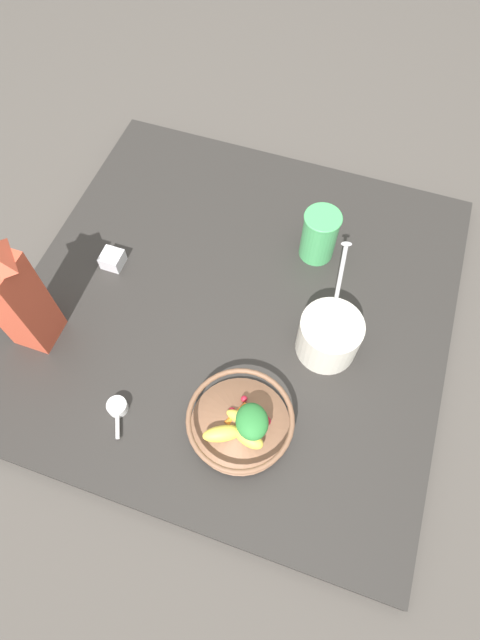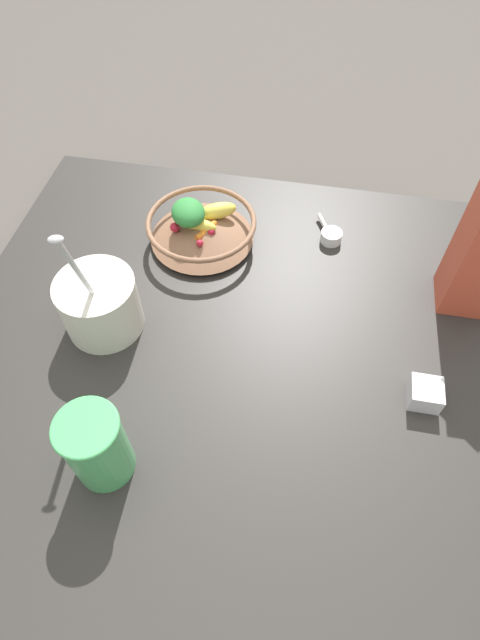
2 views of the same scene
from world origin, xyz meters
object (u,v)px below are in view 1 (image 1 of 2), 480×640
(milk_carton, at_px, (13,296))
(spice_jar, at_px, (113,260))
(fruit_bowl, at_px, (241,422))
(yogurt_tub, at_px, (329,335))
(drinking_cup, at_px, (320,235))

(milk_carton, height_order, spice_jar, milk_carton)
(fruit_bowl, height_order, spice_jar, fruit_bowl)
(yogurt_tub, xyz_separation_m, spice_jar, (-0.51, 0.05, -0.04))
(yogurt_tub, height_order, spice_jar, yogurt_tub)
(milk_carton, distance_m, yogurt_tub, 0.61)
(fruit_bowl, height_order, yogurt_tub, yogurt_tub)
(spice_jar, bearing_deg, yogurt_tub, -5.38)
(milk_carton, distance_m, drinking_cup, 0.64)
(milk_carton, xyz_separation_m, drinking_cup, (0.50, 0.39, -0.08))
(milk_carton, distance_m, spice_jar, 0.26)
(milk_carton, relative_size, yogurt_tub, 1.11)
(fruit_bowl, xyz_separation_m, drinking_cup, (0.03, 0.45, 0.03))
(fruit_bowl, relative_size, drinking_cup, 1.60)
(milk_carton, bearing_deg, spice_jar, 71.76)
(yogurt_tub, bearing_deg, milk_carton, -164.36)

